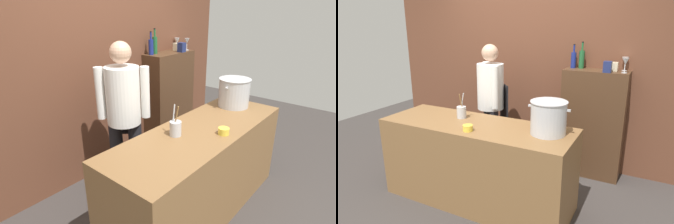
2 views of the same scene
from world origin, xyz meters
The scene contains 14 objects.
ground_plane centered at (0.00, 0.00, 0.00)m, with size 8.00×8.00×0.00m, color #383330.
brick_back_panel centered at (0.00, 1.40, 1.50)m, with size 4.40×0.10×3.00m, color brown.
prep_counter centered at (0.00, 0.00, 0.45)m, with size 2.07×0.70×0.90m, color brown.
bar_cabinet centered at (0.97, 1.19, 0.68)m, with size 0.76×0.32×1.36m, color #472D1C.
chef centered at (-0.26, 0.77, 0.96)m, with size 0.44×0.44×1.66m.
stockpot_large centered at (0.76, 0.08, 1.06)m, with size 0.41×0.35×0.32m.
utensil_crock centered at (-0.25, 0.11, 0.97)m, with size 0.10×0.10×0.28m.
butter_jar centered at (0.04, -0.21, 0.93)m, with size 0.10×0.10×0.06m, color yellow.
wine_bottle_cobalt centered at (0.66, 1.24, 1.47)m, with size 0.06×0.06×0.30m.
wine_bottle_green centered at (0.76, 1.26, 1.48)m, with size 0.07×0.07×0.33m.
wine_glass_short centered at (1.26, 1.29, 1.48)m, with size 0.08×0.08×0.16m.
wine_glass_tall centered at (1.28, 1.12, 1.49)m, with size 0.07×0.07×0.17m.
spice_tin_cream centered at (1.16, 1.22, 1.42)m, with size 0.08×0.08×0.10m, color beige.
spice_tin_navy centered at (1.10, 1.08, 1.43)m, with size 0.09×0.09×0.13m, color navy.
Camera 1 is at (-1.95, -1.24, 1.96)m, focal length 29.33 mm.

